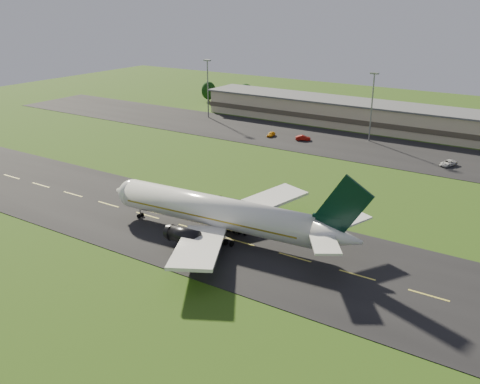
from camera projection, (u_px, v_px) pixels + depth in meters
The scene contains 10 objects.
ground at pixel (191, 228), 100.64m from camera, with size 360.00×360.00×0.00m, color #244310.
taxiway at pixel (191, 228), 100.63m from camera, with size 220.00×30.00×0.10m, color black.
apron at pixel (343, 144), 157.11m from camera, with size 260.00×30.00×0.10m, color black.
airliner at pixel (220, 213), 95.66m from camera, with size 51.29×42.06×15.57m.
terminal at pixel (392, 119), 171.43m from camera, with size 145.00×16.00×8.40m.
light_mast_west at pixel (208, 82), 187.28m from camera, with size 2.40×1.20×20.35m.
light_mast_centre at pixel (372, 99), 156.42m from camera, with size 2.40×1.20×20.35m.
service_vehicle_a at pixel (271, 134), 165.59m from camera, with size 1.64×4.08×1.39m, color orange.
service_vehicle_b at pixel (303, 138), 160.91m from camera, with size 1.58×4.53×1.49m, color maroon.
service_vehicle_c at pixel (448, 163), 136.96m from camera, with size 2.39×5.19×1.44m, color silver.
Camera 1 is at (58.17, -71.92, 41.29)m, focal length 40.00 mm.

